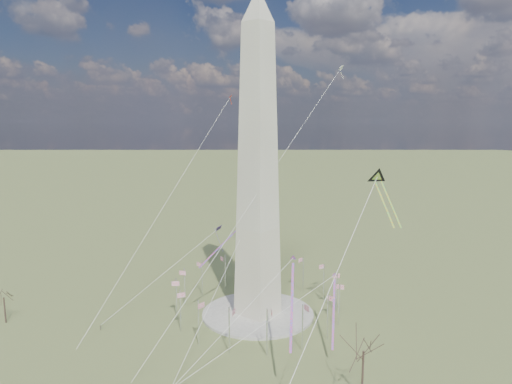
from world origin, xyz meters
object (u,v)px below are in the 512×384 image
Objects in this scene: tree_near at (364,348)px; kite_delta_black at (379,180)px; washington_monument at (258,167)px; person_west at (101,328)px.

kite_delta_black reaches higher than tree_near.
washington_monument is 67.67m from person_west.
tree_near is at bearing 65.67° from kite_delta_black.
kite_delta_black is (63.21, 50.98, 44.75)m from person_west.
tree_near is at bearing -22.76° from washington_monument.
washington_monument reaches higher than tree_near.
washington_monument reaches higher than person_west.
person_west is 92.72m from kite_delta_black.
washington_monument is 6.67× the size of kite_delta_black.
washington_monument is 36.30m from kite_delta_black.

